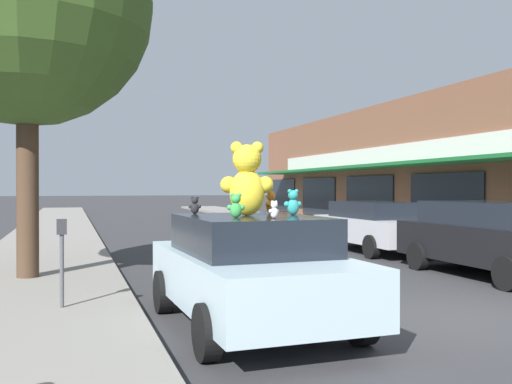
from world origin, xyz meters
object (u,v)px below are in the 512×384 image
Objects in this scene: teddy_bear_green at (236,206)px; street_tree at (27,2)px; plush_art_car at (251,268)px; teddy_bear_giant at (247,180)px; teddy_bear_orange at (271,203)px; teddy_bear_teal at (293,203)px; parking_meter at (62,251)px; teddy_bear_black at (195,205)px; teddy_bear_white at (274,210)px; parked_car_far_center at (494,236)px; parked_car_far_right at (375,225)px.

street_tree reaches higher than teddy_bear_green.
plush_art_car is 7.15m from street_tree.
teddy_bear_giant is 0.76m from teddy_bear_orange.
teddy_bear_green is 1.08m from teddy_bear_teal.
parking_meter is at bearing -22.12° from teddy_bear_teal.
teddy_bear_teal is (1.24, -0.75, 0.05)m from teddy_bear_black.
teddy_bear_white is at bearing -83.72° from plush_art_car.
teddy_bear_teal is (0.56, 0.78, 0.07)m from teddy_bear_white.
parked_car_far_center is 3.57× the size of parking_meter.
parked_car_far_center is at bearing -90.00° from parked_car_far_right.
teddy_bear_black is (-0.68, 1.54, 0.02)m from teddy_bear_white.
teddy_bear_giant is at bearing -2.97° from teddy_bear_teal.
teddy_bear_white is 0.18× the size of parking_meter.
teddy_bear_giant is at bearing -26.00° from parking_meter.
parked_car_far_center reaches higher than parked_car_far_right.
teddy_bear_orange is (0.51, 0.46, -0.33)m from teddy_bear_giant.
street_tree is at bearing -50.01° from teddy_bear_teal.
teddy_bear_green is (-0.30, -0.51, -0.34)m from teddy_bear_giant.
street_tree is (-3.18, 5.13, 3.84)m from teddy_bear_white.
teddy_bear_teal is 3.39m from parking_meter.
teddy_bear_white reaches higher than parked_car_far_center.
parked_car_far_center is (6.15, 2.35, -1.13)m from teddy_bear_giant.
street_tree is 5.51m from parking_meter.
plush_art_car is 4.11× the size of teddy_bear_giant.
teddy_bear_green is (-0.41, 0.30, 0.04)m from teddy_bear_white.
teddy_bear_white is 10.14m from parked_car_far_right.
teddy_bear_giant is 3.22× the size of teddy_bear_green.
teddy_bear_teal is at bearing -21.35° from parking_meter.
teddy_bear_white reaches higher than parking_meter.
parking_meter is at bearing 149.65° from plush_art_car.
parked_car_far_center is at bearing 20.26° from plush_art_car.
teddy_bear_orange is at bearing -122.68° from teddy_bear_giant.
parked_car_far_right is (6.05, 8.09, -0.81)m from teddy_bear_white.
teddy_bear_teal is 6.04m from parked_car_far_center.
teddy_bear_giant is 3.03× the size of teddy_bear_orange.
plush_art_car is at bearing -55.31° from street_tree.
parked_car_far_right is at bearing 48.57° from plush_art_car.
teddy_bear_black is (-0.57, 0.73, -0.37)m from teddy_bear_giant.
teddy_bear_white is 1.68m from teddy_bear_black.
teddy_bear_orange is at bearing -13.84° from parking_meter.
parked_car_far_right is (6.73, 6.56, -0.83)m from teddy_bear_black.
teddy_bear_orange is at bearing -47.10° from street_tree.
parked_car_far_right is (5.49, 7.31, -0.88)m from teddy_bear_teal.
teddy_bear_white is at bearing -126.79° from parked_car_far_right.
teddy_bear_black is at bearing -55.08° from street_tree.
teddy_bear_orange is at bearing -72.73° from teddy_bear_teal.
plush_art_car is 9.64m from parked_car_far_right.
teddy_bear_teal is at bearing -140.04° from teddy_bear_green.
plush_art_car is at bearing -116.75° from teddy_bear_green.
parked_car_far_right is at bearing 90.00° from parked_car_far_center.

